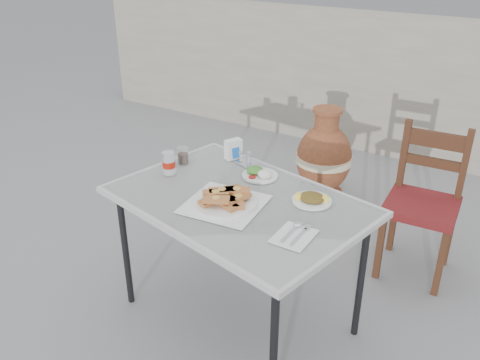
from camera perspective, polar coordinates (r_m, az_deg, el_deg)
The scene contains 13 objects.
ground at distance 2.91m, azimuth -1.92°, elevation -12.71°, with size 80.00×80.00×0.00m, color slate.
cafe_table at distance 2.39m, azimuth -0.23°, elevation -3.07°, with size 1.31×1.02×0.71m.
pide_plate at distance 2.30m, azimuth -1.75°, elevation -2.06°, with size 0.37×0.37×0.07m.
salad_rice_plate at distance 2.56m, azimuth 2.22°, elevation 0.75°, with size 0.18×0.18×0.05m.
salad_chopped_plate at distance 2.35m, azimuth 8.08°, elevation -2.09°, with size 0.18×0.18×0.04m.
soda_can at distance 2.60m, azimuth -8.01°, elevation 1.89°, with size 0.07×0.07×0.12m.
cola_glass at distance 2.72m, azimuth -6.43°, elevation 2.68°, with size 0.06×0.06×0.09m.
napkin_holder at distance 2.75m, azimuth -0.76°, elevation 3.48°, with size 0.08×0.10×0.11m.
condiment_caddy at distance 2.69m, azimuth 0.77°, elevation 2.26°, with size 0.12×0.11×0.07m.
cutlery_napkin at distance 2.10m, azimuth 6.18°, elevation -6.04°, with size 0.15×0.20×0.01m.
chair at distance 3.05m, azimuth 19.88°, elevation -2.27°, with size 0.41×0.41×0.87m.
terracotta_urn at distance 3.74m, azimuth 9.40°, elevation 2.36°, with size 0.41×0.41×0.71m.
back_wall at distance 4.71m, azimuth 15.30°, elevation 10.31°, with size 6.00×0.25×1.20m, color #9E9283.
Camera 1 is at (1.27, -1.87, 1.84)m, focal length 38.00 mm.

